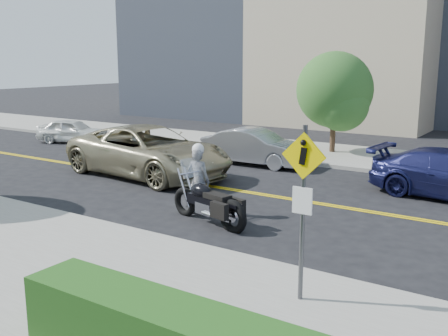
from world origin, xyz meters
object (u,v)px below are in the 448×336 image
Objects in this scene: motorcyclist at (198,179)px; parked_car_white at (73,131)px; parked_car_silver at (255,147)px; pedestrian_sign at (303,197)px; suv at (149,151)px; motorcycle at (208,193)px.

motorcyclist reaches higher than parked_car_white.
parked_car_white is at bearing 89.96° from parked_car_silver.
pedestrian_sign is at bearing -141.63° from parked_car_white.
parked_car_silver is (10.57, 0.23, 0.11)m from parked_car_white.
suv is at bearing 149.74° from parked_car_silver.
motorcyclist is 0.75× the size of motorcycle.
motorcyclist is at bearing -117.89° from suv.
motorcyclist is 0.45× the size of parked_car_silver.
motorcyclist is (-4.73, 3.53, -0.98)m from pedestrian_sign.
pedestrian_sign is at bearing -119.52° from suv.
parked_car_white is at bearing 165.77° from motorcycle.
pedestrian_sign is 5.98m from motorcyclist.
motorcycle is 0.60× the size of parked_car_silver.
suv is 1.83× the size of parked_car_white.
suv is at bearing -135.30° from parked_car_white.
motorcyclist is 0.30× the size of suv.
parked_car_silver is at bearing 125.02° from motorcycle.
pedestrian_sign reaches higher than parked_car_silver.
suv is at bearing -37.25° from motorcyclist.
motorcycle is 0.74× the size of parked_car_white.
parked_car_white is (-17.46, 10.12, -1.35)m from pedestrian_sign.
parked_car_silver is (2.17, 3.93, -0.19)m from suv.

